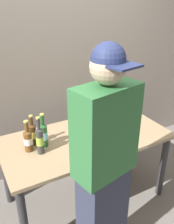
{
  "coord_description": "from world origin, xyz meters",
  "views": [
    {
      "loc": [
        -0.91,
        -1.69,
        1.91
      ],
      "look_at": [
        0.01,
        0.0,
        0.99
      ],
      "focal_mm": 38.83,
      "sensor_mm": 36.0,
      "label": 1
    }
  ],
  "objects_px": {
    "beer_bottle_brown": "(40,140)",
    "laptop": "(113,120)",
    "beer_bottle_green": "(28,140)",
    "person_figure": "(104,169)",
    "beer_bottle_amber": "(33,133)",
    "beer_bottle_dark": "(44,134)"
  },
  "relations": [
    {
      "from": "laptop",
      "to": "beer_bottle_amber",
      "type": "height_order",
      "value": "beer_bottle_amber"
    },
    {
      "from": "beer_bottle_brown",
      "to": "beer_bottle_green",
      "type": "bearing_deg",
      "value": 134.35
    },
    {
      "from": "laptop",
      "to": "beer_bottle_green",
      "type": "distance_m",
      "value": 0.87
    },
    {
      "from": "beer_bottle_dark",
      "to": "beer_bottle_amber",
      "type": "xyz_separation_m",
      "value": [
        -0.07,
        0.08,
        -0.01
      ]
    },
    {
      "from": "beer_bottle_brown",
      "to": "beer_bottle_amber",
      "type": "distance_m",
      "value": 0.16
    },
    {
      "from": "beer_bottle_dark",
      "to": "beer_bottle_amber",
      "type": "height_order",
      "value": "beer_bottle_dark"
    },
    {
      "from": "beer_bottle_brown",
      "to": "beer_bottle_amber",
      "type": "relative_size",
      "value": 1.18
    },
    {
      "from": "person_figure",
      "to": "beer_bottle_green",
      "type": "bearing_deg",
      "value": 116.91
    },
    {
      "from": "laptop",
      "to": "beer_bottle_brown",
      "type": "relative_size",
      "value": 1.2
    },
    {
      "from": "beer_bottle_amber",
      "to": "person_figure",
      "type": "distance_m",
      "value": 0.77
    },
    {
      "from": "beer_bottle_green",
      "to": "person_figure",
      "type": "distance_m",
      "value": 0.73
    },
    {
      "from": "beer_bottle_dark",
      "to": "person_figure",
      "type": "xyz_separation_m",
      "value": [
        0.19,
        -0.65,
        0.02
      ]
    },
    {
      "from": "beer_bottle_dark",
      "to": "beer_bottle_amber",
      "type": "distance_m",
      "value": 0.11
    },
    {
      "from": "laptop",
      "to": "beer_bottle_amber",
      "type": "bearing_deg",
      "value": 176.79
    },
    {
      "from": "beer_bottle_green",
      "to": "beer_bottle_amber",
      "type": "xyz_separation_m",
      "value": [
        0.06,
        0.08,
        0.0
      ]
    },
    {
      "from": "beer_bottle_brown",
      "to": "person_figure",
      "type": "bearing_deg",
      "value": -66.11
    },
    {
      "from": "beer_bottle_brown",
      "to": "laptop",
      "type": "bearing_deg",
      "value": 8.05
    },
    {
      "from": "laptop",
      "to": "beer_bottle_green",
      "type": "relative_size",
      "value": 1.41
    },
    {
      "from": "laptop",
      "to": "person_figure",
      "type": "xyz_separation_m",
      "value": [
        -0.53,
        -0.68,
        0.08
      ]
    },
    {
      "from": "beer_bottle_green",
      "to": "person_figure",
      "type": "xyz_separation_m",
      "value": [
        0.33,
        -0.65,
        0.03
      ]
    },
    {
      "from": "beer_bottle_dark",
      "to": "beer_bottle_green",
      "type": "xyz_separation_m",
      "value": [
        -0.14,
        -0.0,
        -0.01
      ]
    },
    {
      "from": "beer_bottle_green",
      "to": "beer_bottle_amber",
      "type": "bearing_deg",
      "value": 50.83
    }
  ]
}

